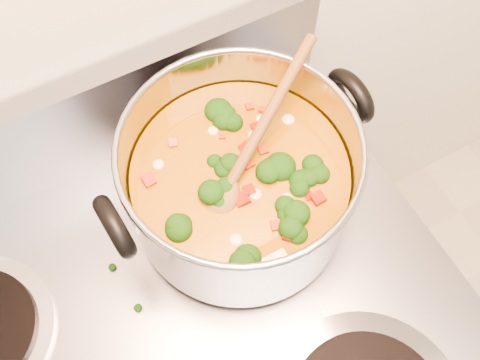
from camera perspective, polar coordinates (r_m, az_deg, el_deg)
name	(u,v)px	position (r m, az deg, el deg)	size (l,w,h in m)	color
stockpot	(240,181)	(0.66, -0.03, -0.07)	(0.34, 0.28, 0.17)	#A9A9B1
wooden_spoon	(244,158)	(0.63, 0.46, 2.35)	(0.23, 0.15, 0.10)	brown
cooktop_crumbs	(222,257)	(0.71, -1.96, -8.20)	(0.36, 0.29, 0.01)	black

